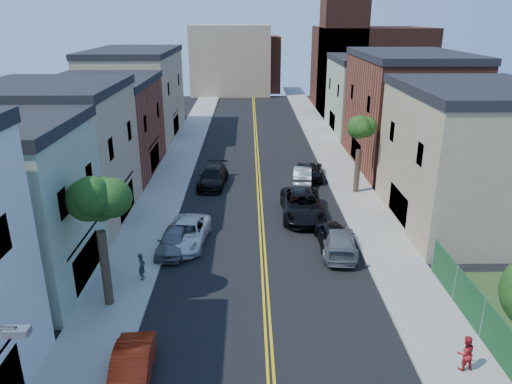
{
  "coord_description": "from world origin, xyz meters",
  "views": [
    {
      "loc": [
        -0.85,
        -6.94,
        13.82
      ],
      "look_at": [
        -0.35,
        24.98,
        2.0
      ],
      "focal_mm": 33.86,
      "sensor_mm": 36.0,
      "label": 1
    }
  ],
  "objects_px": {
    "pedestrian_left": "(142,266)",
    "grey_car_right": "(339,241)",
    "red_sedan": "(131,371)",
    "pedestrian_right": "(465,353)",
    "grey_car_left": "(174,240)",
    "black_car_right": "(332,235)",
    "dark_car_right_far": "(310,170)",
    "black_suv_lane": "(302,205)",
    "black_car_left": "(213,177)",
    "white_pickup": "(187,233)",
    "silver_car_right": "(302,174)"
  },
  "relations": [
    {
      "from": "white_pickup",
      "to": "red_sedan",
      "type": "bearing_deg",
      "value": -87.52
    },
    {
      "from": "grey_car_right",
      "to": "black_suv_lane",
      "type": "xyz_separation_m",
      "value": [
        -1.63,
        5.6,
        0.14
      ]
    },
    {
      "from": "red_sedan",
      "to": "grey_car_left",
      "type": "height_order",
      "value": "grey_car_left"
    },
    {
      "from": "grey_car_right",
      "to": "dark_car_right_far",
      "type": "height_order",
      "value": "grey_car_right"
    },
    {
      "from": "black_car_right",
      "to": "silver_car_right",
      "type": "relative_size",
      "value": 1.03
    },
    {
      "from": "white_pickup",
      "to": "grey_car_left",
      "type": "bearing_deg",
      "value": -118.5
    },
    {
      "from": "black_suv_lane",
      "to": "white_pickup",
      "type": "bearing_deg",
      "value": -150.45
    },
    {
      "from": "grey_car_left",
      "to": "dark_car_right_far",
      "type": "distance_m",
      "value": 17.38
    },
    {
      "from": "white_pickup",
      "to": "black_car_left",
      "type": "height_order",
      "value": "black_car_left"
    },
    {
      "from": "silver_car_right",
      "to": "white_pickup",
      "type": "bearing_deg",
      "value": 60.15
    },
    {
      "from": "dark_car_right_far",
      "to": "black_suv_lane",
      "type": "xyz_separation_m",
      "value": [
        -1.61,
        -8.84,
        0.2
      ]
    },
    {
      "from": "red_sedan",
      "to": "grey_car_left",
      "type": "xyz_separation_m",
      "value": [
        0.0,
        11.52,
        0.02
      ]
    },
    {
      "from": "grey_car_left",
      "to": "pedestrian_left",
      "type": "distance_m",
      "value": 3.77
    },
    {
      "from": "grey_car_left",
      "to": "pedestrian_left",
      "type": "relative_size",
      "value": 2.76
    },
    {
      "from": "red_sedan",
      "to": "grey_car_right",
      "type": "distance_m",
      "value": 15.12
    },
    {
      "from": "grey_car_left",
      "to": "white_pickup",
      "type": "bearing_deg",
      "value": 60.6
    },
    {
      "from": "dark_car_right_far",
      "to": "pedestrian_left",
      "type": "bearing_deg",
      "value": 63.24
    },
    {
      "from": "red_sedan",
      "to": "pedestrian_right",
      "type": "height_order",
      "value": "pedestrian_right"
    },
    {
      "from": "grey_car_right",
      "to": "pedestrian_right",
      "type": "distance_m",
      "value": 11.15
    },
    {
      "from": "black_car_left",
      "to": "pedestrian_left",
      "type": "height_order",
      "value": "pedestrian_left"
    },
    {
      "from": "dark_car_right_far",
      "to": "black_suv_lane",
      "type": "height_order",
      "value": "black_suv_lane"
    },
    {
      "from": "silver_car_right",
      "to": "red_sedan",
      "type": "bearing_deg",
      "value": 75.28
    },
    {
      "from": "grey_car_left",
      "to": "silver_car_right",
      "type": "distance_m",
      "value": 15.87
    },
    {
      "from": "pedestrian_left",
      "to": "pedestrian_right",
      "type": "height_order",
      "value": "pedestrian_right"
    },
    {
      "from": "grey_car_left",
      "to": "black_car_right",
      "type": "xyz_separation_m",
      "value": [
        9.9,
        0.59,
        0.04
      ]
    },
    {
      "from": "red_sedan",
      "to": "white_pickup",
      "type": "distance_m",
      "value": 12.54
    },
    {
      "from": "black_car_right",
      "to": "pedestrian_right",
      "type": "height_order",
      "value": "pedestrian_right"
    },
    {
      "from": "white_pickup",
      "to": "dark_car_right_far",
      "type": "height_order",
      "value": "white_pickup"
    },
    {
      "from": "black_suv_lane",
      "to": "pedestrian_left",
      "type": "height_order",
      "value": "black_suv_lane"
    },
    {
      "from": "red_sedan",
      "to": "black_car_right",
      "type": "relative_size",
      "value": 0.94
    },
    {
      "from": "silver_car_right",
      "to": "black_car_right",
      "type": "bearing_deg",
      "value": 98.96
    },
    {
      "from": "grey_car_right",
      "to": "pedestrian_right",
      "type": "relative_size",
      "value": 3.3
    },
    {
      "from": "black_car_right",
      "to": "dark_car_right_far",
      "type": "bearing_deg",
      "value": -92.61
    },
    {
      "from": "silver_car_right",
      "to": "pedestrian_right",
      "type": "relative_size",
      "value": 2.81
    },
    {
      "from": "white_pickup",
      "to": "black_suv_lane",
      "type": "distance_m",
      "value": 8.92
    },
    {
      "from": "grey_car_right",
      "to": "red_sedan",
      "type": "bearing_deg",
      "value": 53.74
    },
    {
      "from": "black_car_right",
      "to": "pedestrian_left",
      "type": "xyz_separation_m",
      "value": [
        -11.1,
        -4.16,
        0.15
      ]
    },
    {
      "from": "grey_car_left",
      "to": "pedestrian_right",
      "type": "bearing_deg",
      "value": -34.64
    },
    {
      "from": "white_pickup",
      "to": "pedestrian_left",
      "type": "relative_size",
      "value": 3.45
    },
    {
      "from": "pedestrian_left",
      "to": "grey_car_right",
      "type": "bearing_deg",
      "value": -74.35
    },
    {
      "from": "red_sedan",
      "to": "pedestrian_right",
      "type": "distance_m",
      "value": 13.39
    },
    {
      "from": "white_pickup",
      "to": "grey_car_right",
      "type": "relative_size",
      "value": 1.03
    },
    {
      "from": "silver_car_right",
      "to": "dark_car_right_far",
      "type": "xyz_separation_m",
      "value": [
        0.81,
        1.28,
        -0.04
      ]
    },
    {
      "from": "black_car_left",
      "to": "grey_car_right",
      "type": "height_order",
      "value": "black_car_left"
    },
    {
      "from": "pedestrian_left",
      "to": "pedestrian_right",
      "type": "distance_m",
      "value": 16.35
    },
    {
      "from": "silver_car_right",
      "to": "grey_car_left",
      "type": "bearing_deg",
      "value": 60.29
    },
    {
      "from": "black_car_left",
      "to": "silver_car_right",
      "type": "height_order",
      "value": "black_car_left"
    },
    {
      "from": "grey_car_left",
      "to": "black_suv_lane",
      "type": "xyz_separation_m",
      "value": [
        8.5,
        5.3,
        0.16
      ]
    },
    {
      "from": "black_car_right",
      "to": "pedestrian_right",
      "type": "relative_size",
      "value": 2.89
    },
    {
      "from": "pedestrian_right",
      "to": "pedestrian_left",
      "type": "bearing_deg",
      "value": -34.52
    }
  ]
}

